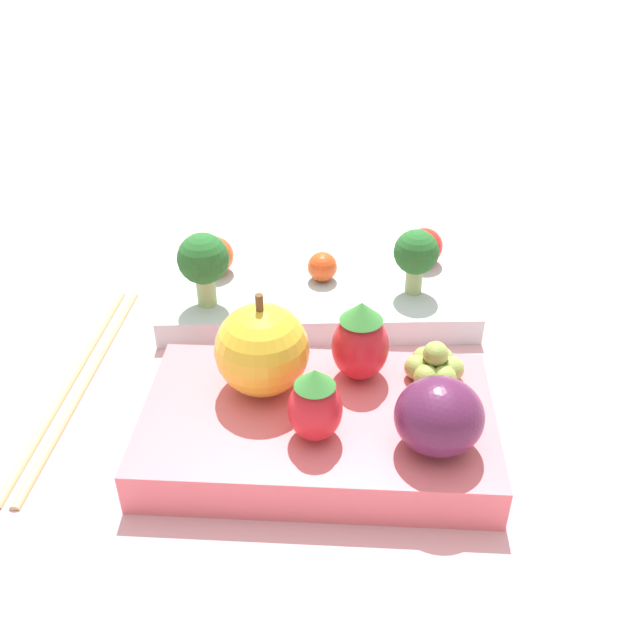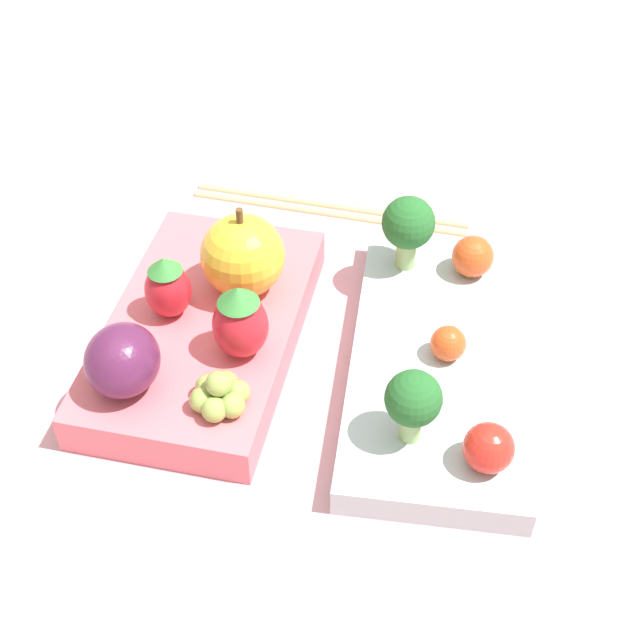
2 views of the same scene
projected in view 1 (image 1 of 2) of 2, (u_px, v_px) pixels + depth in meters
The scene contains 14 objects.
ground_plane at pixel (326, 364), 0.47m from camera, with size 4.00×4.00×0.00m, color #C6939E.
bento_box_savoury at pixel (318, 293), 0.53m from camera, with size 0.23×0.13×0.02m.
bento_box_fruit at pixel (322, 428), 0.40m from camera, with size 0.20×0.12×0.03m.
broccoli_floret_0 at pixel (203, 261), 0.48m from camera, with size 0.03×0.03×0.05m.
broccoli_floret_1 at pixel (416, 254), 0.49m from camera, with size 0.03×0.03×0.05m.
cherry_tomato_0 at pixel (424, 247), 0.54m from camera, with size 0.03×0.03×0.03m.
cherry_tomato_1 at pixel (322, 267), 0.52m from camera, with size 0.02×0.02×0.02m.
cherry_tomato_2 at pixel (215, 256), 0.53m from camera, with size 0.03×0.03×0.03m.
apple at pixel (262, 350), 0.40m from camera, with size 0.05×0.05×0.06m.
strawberry_0 at pixel (313, 405), 0.37m from camera, with size 0.03×0.03×0.04m.
strawberry_1 at pixel (360, 342), 0.41m from camera, with size 0.03×0.03×0.05m.
plum at pixel (439, 417), 0.36m from camera, with size 0.05×0.04×0.04m.
grape_cluster at pixel (434, 366), 0.41m from camera, with size 0.03×0.03×0.03m.
chopsticks_pair at pixel (77, 379), 0.45m from camera, with size 0.02×0.21×0.01m.
Camera 1 is at (0.02, -0.37, 0.29)m, focal length 40.00 mm.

